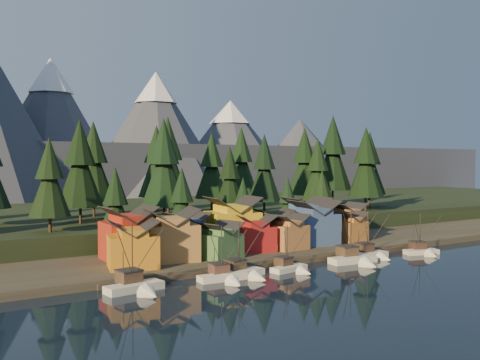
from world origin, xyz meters
TOP-DOWN VIEW (x-y plane):
  - ground at (0.00, 0.00)m, footprint 500.00×500.00m
  - shore_strip at (0.00, 40.00)m, footprint 400.00×50.00m
  - hillside at (0.00, 90.00)m, footprint 420.00×100.00m
  - dock at (0.00, 16.50)m, footprint 80.00×4.00m
  - mountain_ridge at (-4.20, 213.59)m, footprint 560.00×190.00m
  - boat_0 at (-34.88, 9.92)m, footprint 10.39×11.07m
  - boat_1 at (-18.58, 9.05)m, footprint 9.65×10.40m
  - boat_2 at (-13.83, 10.06)m, footprint 10.06×10.70m
  - boat_3 at (-3.33, 9.29)m, footprint 8.47×8.99m
  - boat_4 at (13.03, 8.53)m, footprint 11.06×11.82m
  - boat_5 at (20.87, 11.40)m, footprint 9.12×9.90m
  - boat_6 at (33.92, 8.12)m, footprint 8.66×9.22m
  - house_front_0 at (-30.71, 22.83)m, footprint 10.63×10.27m
  - house_front_1 at (-21.43, 25.91)m, footprint 11.98×11.67m
  - house_front_2 at (-12.08, 22.47)m, footprint 9.21×9.26m
  - house_front_3 at (-0.95, 25.89)m, footprint 9.35×9.07m
  - house_front_4 at (6.93, 24.69)m, footprint 8.29×8.86m
  - house_front_5 at (16.36, 26.12)m, footprint 11.47×10.71m
  - house_front_6 at (27.62, 25.72)m, footprint 7.89×7.52m
  - house_back_0 at (-28.31, 31.54)m, footprint 9.99×9.60m
  - house_back_1 at (-13.68, 33.50)m, footprint 8.99×9.07m
  - house_back_2 at (-2.64, 32.70)m, footprint 12.53×11.78m
  - house_back_3 at (8.15, 31.15)m, footprint 9.90×9.24m
  - house_back_4 at (18.87, 32.05)m, footprint 11.42×11.09m
  - house_back_5 at (31.57, 30.86)m, footprint 8.51×8.60m
  - tree_hill_2 at (-40.00, 48.00)m, footprint 8.95×8.95m
  - tree_hill_3 at (-30.00, 60.00)m, footprint 11.18×11.18m
  - tree_hill_4 at (-22.00, 75.00)m, footprint 11.52×11.52m
  - tree_hill_5 at (-12.00, 50.00)m, footprint 11.31×11.31m
  - tree_hill_6 at (-4.00, 65.00)m, footprint 12.09×12.09m
  - tree_hill_7 at (6.00, 48.00)m, footprint 8.38×8.38m
  - tree_hill_8 at (14.00, 72.00)m, footprint 10.57×10.57m
  - tree_hill_9 at (22.00, 55.00)m, footprint 10.11×10.11m
  - tree_hill_10 at (30.00, 80.00)m, footprint 11.67×11.67m
  - tree_hill_11 at (38.00, 50.00)m, footprint 9.72×9.72m
  - tree_hill_12 at (46.00, 66.00)m, footprint 11.51×11.51m
  - tree_hill_13 at (56.00, 48.00)m, footprint 11.32×11.32m
  - tree_hill_14 at (64.00, 72.00)m, footprint 13.76×13.76m
  - tree_hill_15 at (0.00, 82.00)m, footprint 11.53×11.53m
  - tree_hill_17 at (68.00, 58.00)m, footprint 11.06×11.06m
  - tree_shore_0 at (-28.00, 40.00)m, footprint 8.08×8.08m
  - tree_shore_1 at (-12.00, 40.00)m, footprint 8.04×8.04m
  - tree_shore_2 at (5.00, 40.00)m, footprint 6.89×6.89m
  - tree_shore_3 at (19.00, 40.00)m, footprint 6.90×6.90m
  - tree_shore_4 at (31.00, 40.00)m, footprint 7.62×7.62m

SIDE VIEW (x-z plane):
  - ground at x=0.00m, z-range 0.00..0.00m
  - dock at x=0.00m, z-range 0.00..1.00m
  - shore_strip at x=0.00m, z-range 0.00..1.50m
  - boat_3 at x=-3.33m, z-range -3.06..6.98m
  - boat_1 at x=-18.58m, z-range -3.42..7.62m
  - boat_6 at x=33.92m, z-range -3.18..7.45m
  - boat_2 at x=-13.83m, z-range -3.53..7.88m
  - boat_5 at x=20.87m, z-range -3.48..8.09m
  - boat_4 at x=13.03m, z-range -3.95..8.89m
  - boat_0 at x=-34.88m, z-range -3.82..8.82m
  - hillside at x=0.00m, z-range 0.00..6.00m
  - house_front_6 at x=27.62m, z-range 1.69..9.00m
  - house_front_2 at x=-12.08m, z-range 1.69..9.14m
  - house_front_4 at x=6.93m, z-range 1.70..9.65m
  - house_front_3 at x=-0.95m, z-range 1.70..9.75m
  - house_back_3 at x=8.15m, z-range 1.72..10.20m
  - house_back_1 at x=-13.68m, z-range 1.71..10.33m
  - house_front_0 at x=-30.71m, z-range 1.73..10.66m
  - house_back_5 at x=31.57m, z-range 1.72..10.73m
  - house_front_1 at x=-21.43m, z-range 1.77..12.28m
  - house_front_5 at x=16.36m, z-range 1.77..12.39m
  - house_back_0 at x=-28.31m, z-range 1.77..12.56m
  - house_back_4 at x=18.87m, z-range 1.77..12.66m
  - house_back_2 at x=-2.64m, z-range 1.80..13.58m
  - tree_shore_2 at x=5.00m, z-range 2.24..18.29m
  - tree_shore_3 at x=19.00m, z-range 2.24..18.32m
  - tree_shore_4 at x=31.00m, z-range 2.32..20.06m
  - tree_shore_1 at x=-12.00m, z-range 2.37..21.09m
  - tree_shore_0 at x=-28.00m, z-range 2.37..21.19m
  - tree_hill_7 at x=6.00m, z-range 6.91..26.43m
  - tree_hill_2 at x=-40.00m, z-range 6.97..27.82m
  - tree_hill_11 at x=38.00m, z-range 7.05..29.70m
  - tree_hill_9 at x=22.00m, z-range 7.10..30.64m
  - tree_hill_8 at x=14.00m, z-range 7.15..31.78m
  - tree_hill_17 at x=68.00m, z-range 7.20..32.96m
  - tree_hill_3 at x=-30.00m, z-range 7.22..33.26m
  - tree_hill_5 at x=-12.00m, z-range 7.23..33.57m
  - tree_hill_13 at x=56.00m, z-range 7.23..33.59m
  - tree_hill_12 at x=46.00m, z-range 7.25..34.07m
  - tree_hill_4 at x=-22.00m, z-range 7.25..34.08m
  - tree_hill_15 at x=0.00m, z-range 7.25..34.12m
  - tree_hill_10 at x=30.00m, z-range 7.27..34.45m
  - tree_hill_6 at x=-4.00m, z-range 7.32..35.49m
  - tree_hill_14 at x=64.00m, z-range 7.50..39.57m
  - mountain_ridge at x=-4.20m, z-range -18.94..71.06m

